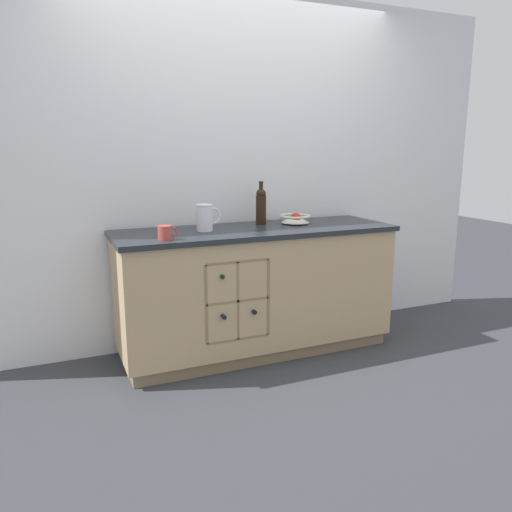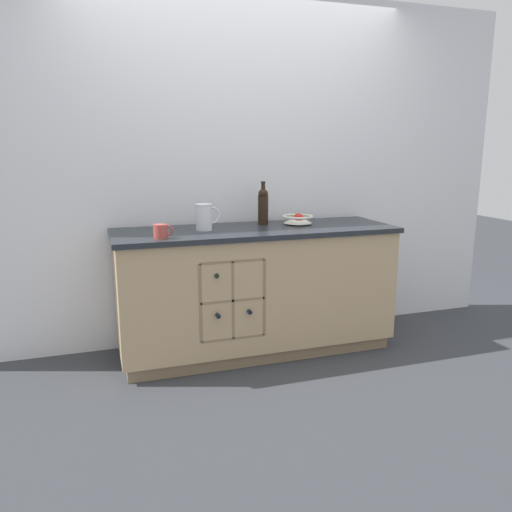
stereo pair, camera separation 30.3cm
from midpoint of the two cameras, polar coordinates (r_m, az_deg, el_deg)
name	(u,v)px [view 1 (the left image)]	position (r m, az deg, el deg)	size (l,w,h in m)	color
ground_plane	(256,349)	(3.72, -2.37, -10.67)	(14.00, 14.00, 0.00)	#383A3F
back_wall	(236,172)	(3.78, -4.57, 9.57)	(4.40, 0.06, 2.55)	white
kitchen_island	(256,290)	(3.57, -2.46, -3.89)	(1.97, 0.66, 0.90)	#8B7354
fruit_bowl	(295,218)	(3.68, 2.16, 4.35)	(0.23, 0.23, 0.08)	silver
white_pitcher	(205,217)	(3.38, -8.40, 4.42)	(0.17, 0.11, 0.18)	white
ceramic_mug	(166,233)	(3.10, -13.07, 2.60)	(0.12, 0.09, 0.09)	#B7473D
standing_wine_bottle	(261,205)	(3.63, -1.82, 5.80)	(0.08, 0.08, 0.31)	black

